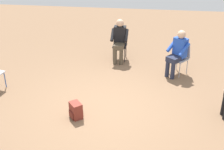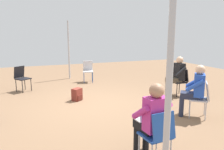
{
  "view_description": "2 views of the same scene",
  "coord_description": "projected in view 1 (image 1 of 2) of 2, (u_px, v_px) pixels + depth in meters",
  "views": [
    {
      "loc": [
        -5.86,
        -0.86,
        3.93
      ],
      "look_at": [
        0.23,
        -0.11,
        0.72
      ],
      "focal_mm": 50.0,
      "sensor_mm": 36.0,
      "label": 1
    },
    {
      "loc": [
        -1.72,
        -5.55,
        1.94
      ],
      "look_at": [
        0.38,
        -0.12,
        0.83
      ],
      "focal_mm": 35.0,
      "sensor_mm": 36.0,
      "label": 2
    }
  ],
  "objects": [
    {
      "name": "person_in_blue",
      "position": [
        178.0,
        51.0,
        8.18
      ],
      "size": [
        0.63,
        0.63,
        1.24
      ],
      "rotation": [
        0.0,
        0.0,
        0.87
      ],
      "color": "#23283D",
      "rests_on": "ground"
    },
    {
      "name": "chair_east",
      "position": [
        120.0,
        43.0,
        9.23
      ],
      "size": [
        0.45,
        0.41,
        0.85
      ],
      "rotation": [
        0.0,
        0.0,
        1.54
      ],
      "color": "black",
      "rests_on": "ground"
    },
    {
      "name": "ground_plane",
      "position": [
        106.0,
        107.0,
        7.06
      ],
      "size": [
        16.45,
        16.45,
        0.0
      ],
      "primitive_type": "plane",
      "color": "brown"
    },
    {
      "name": "chair_southeast",
      "position": [
        181.0,
        56.0,
        8.37
      ],
      "size": [
        0.59,
        0.58,
        0.85
      ],
      "rotation": [
        0.0,
        0.0,
        0.87
      ],
      "color": "#B7B7BC",
      "rests_on": "ground"
    },
    {
      "name": "backpack_near_laptop_user",
      "position": [
        76.0,
        111.0,
        6.65
      ],
      "size": [
        0.34,
        0.33,
        0.36
      ],
      "rotation": [
        0.0,
        0.0,
        0.67
      ],
      "color": "maroon",
      "rests_on": "ground"
    },
    {
      "name": "person_in_black",
      "position": [
        119.0,
        38.0,
        8.99
      ],
      "size": [
        0.53,
        0.5,
        1.24
      ],
      "rotation": [
        0.0,
        0.0,
        1.54
      ],
      "color": "#4C4233",
      "rests_on": "ground"
    }
  ]
}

